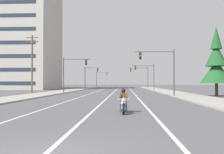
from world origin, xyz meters
TOP-DOWN VIEW (x-y plane):
  - ground_plane at (0.00, 0.00)m, footprint 400.00×400.00m
  - lane_stripe_center at (-0.07, 45.00)m, footprint 0.16×100.00m
  - lane_stripe_left at (-3.59, 45.00)m, footprint 0.16×100.00m
  - lane_stripe_right at (3.56, 45.00)m, footprint 0.16×100.00m
  - sidewalk_kerb_right at (10.29, 40.00)m, footprint 4.40×110.00m
  - sidewalk_kerb_left at (-10.29, 40.00)m, footprint 4.40×110.00m
  - motorcycle_with_rider at (1.88, 8.92)m, footprint 0.70×2.19m
  - traffic_signal_near_right at (6.90, 27.03)m, footprint 5.24×0.47m
  - traffic_signal_near_left at (-7.22, 37.10)m, footprint 4.69×0.50m
  - traffic_signal_mid_right at (7.44, 54.30)m, footprint 5.21×0.37m
  - traffic_signal_mid_left at (-7.64, 62.85)m, footprint 4.19×0.37m
  - traffic_signal_far_right at (6.78, 63.75)m, footprint 5.60×0.46m
  - traffic_signal_far_left at (-7.58, 93.37)m, footprint 4.88×0.50m
  - utility_pole_left_near at (-12.87, 33.77)m, footprint 2.03×0.26m
  - conifer_tree_right_verge_near at (14.12, 27.86)m, footprint 4.23×4.23m
  - apartment_building_far_left_block at (-29.08, 63.31)m, footprint 23.28×19.28m

SIDE VIEW (x-z plane):
  - ground_plane at x=0.00m, z-range 0.00..0.00m
  - lane_stripe_center at x=-0.07m, z-range 0.00..0.01m
  - lane_stripe_left at x=-3.59m, z-range 0.00..0.01m
  - lane_stripe_right at x=3.56m, z-range 0.00..0.01m
  - sidewalk_kerb_right at x=10.29m, z-range 0.00..0.14m
  - sidewalk_kerb_left at x=-10.29m, z-range 0.00..0.14m
  - motorcycle_with_rider at x=1.88m, z-range -0.14..1.32m
  - traffic_signal_mid_left at x=-7.64m, z-range 0.95..7.15m
  - traffic_signal_near_left at x=-7.22m, z-range 0.99..7.19m
  - traffic_signal_far_left at x=-7.58m, z-range 1.00..7.20m
  - traffic_signal_mid_right at x=7.44m, z-range 1.02..7.22m
  - traffic_signal_near_right at x=6.90m, z-range 1.02..7.22m
  - traffic_signal_far_right at x=6.78m, z-range 1.04..7.24m
  - conifer_tree_right_verge_near at x=14.12m, z-range -0.39..8.92m
  - utility_pole_left_near at x=-12.87m, z-range 0.34..9.80m
  - apartment_building_far_left_block at x=-29.08m, z-range 0.00..30.09m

